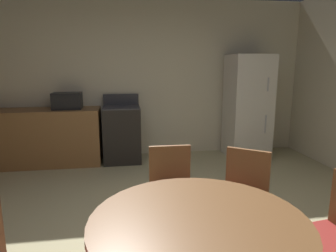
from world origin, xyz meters
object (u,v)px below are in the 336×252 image
Objects in this scene: refrigerator at (248,107)px; dining_table at (198,245)px; oven_range at (122,133)px; chair_northeast at (243,194)px; microwave at (67,101)px; chair_north at (172,189)px.

refrigerator reaches higher than dining_table.
oven_range reaches higher than chair_northeast.
chair_northeast is at bearing -54.76° from microwave.
microwave is 2.79m from chair_north.
oven_range is 2.50× the size of microwave.
microwave is 0.51× the size of chair_north.
oven_range is 2.83m from chair_northeast.
dining_table is (1.25, -3.44, -0.43)m from microwave.
dining_table is (-1.75, -3.39, -0.28)m from refrigerator.
refrigerator is 1.45× the size of dining_table.
oven_range reaches higher than chair_north.
refrigerator is at bearing 144.96° from chair_north.
chair_north is (0.02, 1.01, -0.10)m from dining_table.
chair_northeast is (-1.14, -2.58, -0.38)m from refrigerator.
chair_northeast is (0.61, 0.80, -0.10)m from dining_table.
microwave reaches higher than chair_north.
chair_north reaches higher than dining_table.
chair_north is (-1.73, -2.38, -0.38)m from refrigerator.
oven_range is 2.20m from refrigerator.
microwave is at bearing 110.05° from dining_table.
refrigerator reaches higher than chair_north.
oven_range is 3.47m from dining_table.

